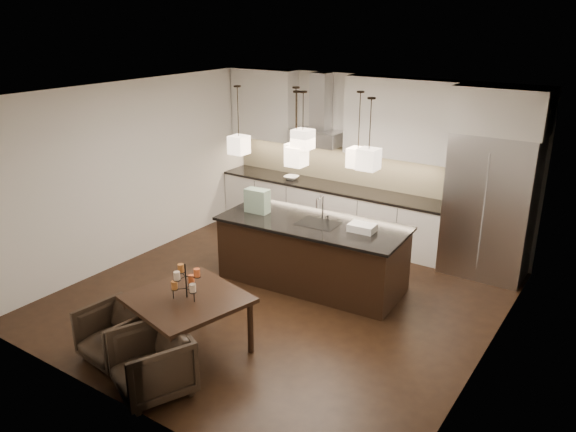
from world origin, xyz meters
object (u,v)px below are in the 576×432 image
Objects in this scene: armchair_left at (115,334)px; refrigerator at (490,206)px; dining_table at (189,324)px; island_body at (312,254)px; armchair_right at (152,363)px.

refrigerator is at bearing 65.00° from armchair_left.
refrigerator is 3.13× the size of armchair_left.
armchair_left is (-0.60, -0.58, -0.04)m from dining_table.
island_body is 3.49× the size of armchair_right.
armchair_left is (-2.84, -4.61, -0.76)m from refrigerator.
armchair_right is at bearing -94.70° from island_body.
dining_table is at bearing 129.02° from armchair_right.
island_body is 2.31m from dining_table.
island_body is 3.00m from armchair_left.
island_body reaches higher than armchair_right.
dining_table is (-0.26, -2.29, -0.11)m from island_body.
armchair_right is (-0.06, -3.06, -0.12)m from island_body.
dining_table is at bearing -118.99° from refrigerator.
armchair_right is (-2.03, -4.80, -0.74)m from refrigerator.
refrigerator is 5.47m from armchair_left.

